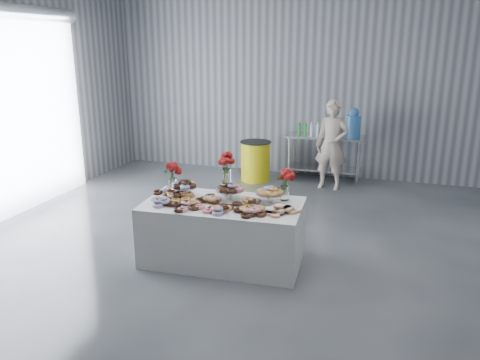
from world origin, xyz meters
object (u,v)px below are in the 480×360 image
(display_table, at_px, (223,232))
(water_jug, at_px, (353,124))
(person, at_px, (332,145))
(prep_table, at_px, (325,150))
(trash_barrel, at_px, (255,161))

(display_table, height_order, water_jug, water_jug)
(display_table, distance_m, water_jug, 4.17)
(water_jug, xyz_separation_m, person, (-0.32, -0.47, -0.33))
(prep_table, height_order, trash_barrel, prep_table)
(display_table, height_order, trash_barrel, trash_barrel)
(person, bearing_deg, water_jug, 63.90)
(prep_table, xyz_separation_m, person, (0.18, -0.47, 0.20))
(prep_table, distance_m, water_jug, 0.73)
(trash_barrel, bearing_deg, water_jug, 11.75)
(prep_table, xyz_separation_m, water_jug, (0.50, -0.00, 0.53))
(water_jug, relative_size, person, 0.34)
(prep_table, bearing_deg, display_table, -100.07)
(display_table, bearing_deg, trash_barrel, 99.48)
(water_jug, height_order, person, person)
(prep_table, xyz_separation_m, trash_barrel, (-1.29, -0.37, -0.23))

